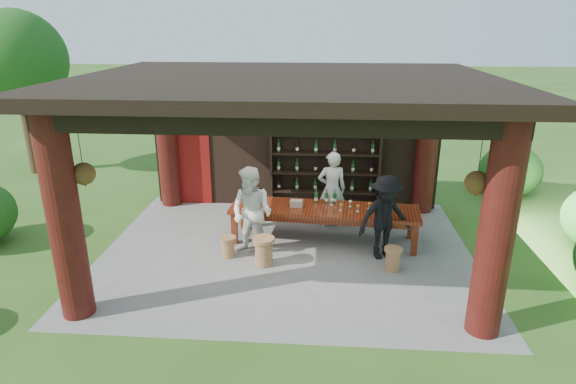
# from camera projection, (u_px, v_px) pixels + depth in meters

# --- Properties ---
(ground) EXTENTS (90.00, 90.00, 0.00)m
(ground) POSITION_uv_depth(u_px,v_px,m) (287.00, 252.00, 9.76)
(ground) COLOR #2D5119
(ground) RESTS_ON ground
(pavilion) EXTENTS (7.50, 6.00, 3.60)m
(pavilion) POSITION_uv_depth(u_px,v_px,m) (287.00, 145.00, 9.46)
(pavilion) COLOR slate
(pavilion) RESTS_ON ground
(wine_shelf) EXTENTS (2.65, 0.40, 2.33)m
(wine_shelf) POSITION_uv_depth(u_px,v_px,m) (325.00, 164.00, 11.62)
(wine_shelf) COLOR black
(wine_shelf) RESTS_ON ground
(tasting_table) EXTENTS (3.98, 1.31, 0.75)m
(tasting_table) POSITION_uv_depth(u_px,v_px,m) (324.00, 213.00, 10.06)
(tasting_table) COLOR #55180C
(tasting_table) RESTS_ON ground
(stool_near_left) EXTENTS (0.43, 0.43, 0.56)m
(stool_near_left) POSITION_uv_depth(u_px,v_px,m) (264.00, 251.00, 9.15)
(stool_near_left) COLOR #915C3A
(stool_near_left) RESTS_ON ground
(stool_near_right) EXTENTS (0.34, 0.34, 0.45)m
(stool_near_right) POSITION_uv_depth(u_px,v_px,m) (393.00, 258.00, 8.98)
(stool_near_right) COLOR #915C3A
(stool_near_right) RESTS_ON ground
(stool_far_left) EXTENTS (0.32, 0.32, 0.43)m
(stool_far_left) POSITION_uv_depth(u_px,v_px,m) (228.00, 246.00, 9.49)
(stool_far_left) COLOR #915C3A
(stool_far_left) RESTS_ON ground
(host) EXTENTS (0.69, 0.50, 1.74)m
(host) POSITION_uv_depth(u_px,v_px,m) (332.00, 189.00, 10.75)
(host) COLOR beige
(host) RESTS_ON ground
(guest_woman) EXTENTS (1.09, 1.00, 1.82)m
(guest_woman) POSITION_uv_depth(u_px,v_px,m) (252.00, 213.00, 9.33)
(guest_woman) COLOR silver
(guest_woman) RESTS_ON ground
(guest_man) EXTENTS (1.24, 0.97, 1.69)m
(guest_man) POSITION_uv_depth(u_px,v_px,m) (385.00, 218.00, 9.27)
(guest_man) COLOR black
(guest_man) RESTS_ON ground
(table_bottles) EXTENTS (0.47, 0.11, 0.31)m
(table_bottles) POSITION_uv_depth(u_px,v_px,m) (326.00, 196.00, 10.25)
(table_bottles) COLOR #194C1E
(table_bottles) RESTS_ON tasting_table
(table_glasses) EXTENTS (1.01, 0.40, 0.15)m
(table_glasses) POSITION_uv_depth(u_px,v_px,m) (355.00, 206.00, 9.94)
(table_glasses) COLOR silver
(table_glasses) RESTS_ON tasting_table
(napkin_basket) EXTENTS (0.27, 0.20, 0.14)m
(napkin_basket) POSITION_uv_depth(u_px,v_px,m) (296.00, 203.00, 10.06)
(napkin_basket) COLOR #BF6672
(napkin_basket) RESTS_ON tasting_table
(shrubs) EXTENTS (14.41, 8.68, 1.36)m
(shrubs) POSITION_uv_depth(u_px,v_px,m) (379.00, 223.00, 9.73)
(shrubs) COLOR #194C14
(shrubs) RESTS_ON ground
(trees) EXTENTS (20.45, 9.85, 4.80)m
(trees) POSITION_uv_depth(u_px,v_px,m) (457.00, 73.00, 10.33)
(trees) COLOR #3F2819
(trees) RESTS_ON ground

